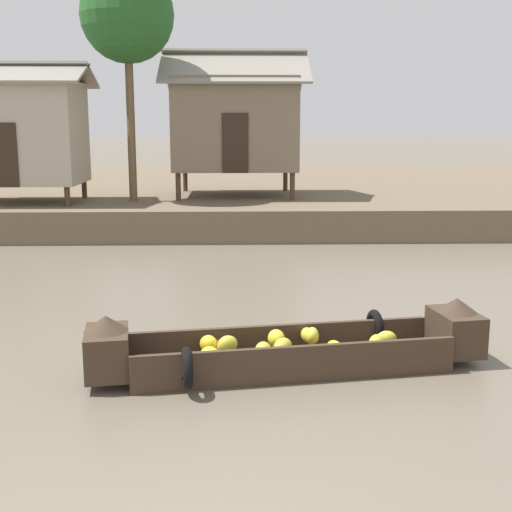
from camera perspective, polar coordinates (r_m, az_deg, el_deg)
name	(u,v)px	position (r m, az deg, el deg)	size (l,w,h in m)	color
ground_plane	(214,285)	(13.94, -3.57, -2.46)	(300.00, 300.00, 0.00)	#665B4C
riverbank_strip	(225,192)	(28.39, -2.65, 5.43)	(160.00, 20.00, 0.91)	brown
banana_boat	(289,348)	(9.15, 2.82, -7.80)	(5.39, 2.13, 0.89)	#3D2D21
stilt_house_mid_right	(17,131)	(21.67, -19.54, 9.93)	(4.44, 3.13, 4.14)	#4C3826
stilt_house_right	(235,122)	(22.47, -1.78, 11.22)	(4.64, 3.84, 4.69)	#4C3826
palm_tree_near	(127,17)	(21.34, -10.81, 19.22)	(2.76, 2.76, 6.85)	brown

